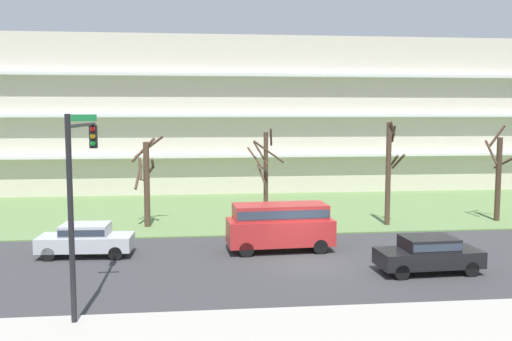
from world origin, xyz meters
TOP-DOWN VIEW (x-y plane):
  - ground at (0.00, 0.00)m, footprint 160.00×160.00m
  - sidewalk_curb_near at (0.00, -8.00)m, footprint 80.00×4.00m
  - grass_lawn_strip at (0.00, 14.00)m, footprint 80.00×16.00m
  - apartment_building at (0.00, 27.18)m, footprint 50.12×11.31m
  - tree_far_left at (-8.06, 9.06)m, footprint 1.96×1.54m
  - tree_left at (-1.00, 8.46)m, footprint 2.10×1.47m
  - tree_center at (6.47, 7.96)m, footprint 1.01×1.42m
  - tree_right at (13.74, 8.51)m, footprint 1.77×1.74m
  - sedan_silver_near_left at (-10.41, 2.50)m, footprint 4.49×2.03m
  - sedan_black_center_left at (4.74, -2.00)m, footprint 4.48×2.00m
  - van_red_center_right at (-1.01, 2.50)m, footprint 5.30×2.27m
  - traffic_signal_mast at (-9.11, -5.07)m, footprint 0.90×4.83m

SIDE VIEW (x-z plane):
  - ground at x=0.00m, z-range 0.00..0.00m
  - grass_lawn_strip at x=0.00m, z-range 0.00..0.08m
  - sidewalk_curb_near at x=0.00m, z-range 0.00..0.15m
  - sedan_silver_near_left at x=-10.41m, z-range 0.09..1.66m
  - sedan_black_center_left at x=4.74m, z-range 0.09..1.66m
  - van_red_center_right at x=-1.01m, z-range 0.22..2.58m
  - tree_far_left at x=-8.06m, z-range 0.19..5.68m
  - tree_right at x=13.74m, z-range -0.08..6.00m
  - tree_left at x=-1.00m, z-range 0.23..6.16m
  - tree_center at x=6.47m, z-range 0.18..6.54m
  - traffic_signal_mast at x=-9.11m, z-range 1.20..8.03m
  - apartment_building at x=0.00m, z-range 0.00..13.22m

